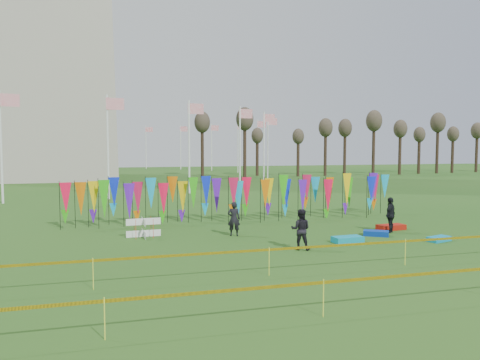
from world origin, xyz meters
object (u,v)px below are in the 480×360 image
object	(u,v)px
person_mid	(301,229)
kite_bag_red	(391,227)
person_left	(234,219)
box_kite	(144,228)
kite_bag_blue	(376,233)
kite_bag_teal	(439,239)
kite_bag_turquoise	(348,239)
person_right	(390,215)

from	to	relation	value
person_mid	kite_bag_red	bearing A→B (deg)	-125.78
kite_bag_red	person_mid	bearing A→B (deg)	-153.85
person_left	person_mid	size ratio (longest dim) A/B	0.97
box_kite	kite_bag_blue	xyz separation A→B (m)	(10.10, -2.51, -0.31)
person_mid	kite_bag_teal	size ratio (longest dim) A/B	1.50
kite_bag_turquoise	kite_bag_blue	world-z (taller)	kite_bag_turquoise
person_left	person_right	xyz separation A→B (m)	(7.25, -1.17, 0.06)
kite_bag_red	person_right	bearing A→B (deg)	-126.41
box_kite	kite_bag_teal	distance (m)	12.75
person_left	person_right	distance (m)	7.34
kite_bag_teal	kite_bag_turquoise	bearing A→B (deg)	167.75
box_kite	kite_bag_turquoise	bearing A→B (deg)	-23.19
person_left	kite_bag_blue	world-z (taller)	person_left
kite_bag_turquoise	person_left	bearing A→B (deg)	147.38
kite_bag_blue	kite_bag_red	size ratio (longest dim) A/B	0.81
person_right	person_mid	bearing A→B (deg)	-14.89
kite_bag_blue	kite_bag_teal	world-z (taller)	kite_bag_blue
kite_bag_red	kite_bag_teal	xyz separation A→B (m)	(0.32, -3.01, -0.02)
person_left	person_right	world-z (taller)	person_right
kite_bag_red	kite_bag_teal	world-z (taller)	kite_bag_red
person_mid	person_right	distance (m)	5.94
person_left	kite_bag_red	distance (m)	7.78
kite_bag_turquoise	kite_bag_red	bearing A→B (deg)	31.72
box_kite	kite_bag_blue	size ratio (longest dim) A/B	0.78
kite_bag_turquoise	kite_bag_teal	size ratio (longest dim) A/B	1.19
kite_bag_turquoise	kite_bag_blue	distance (m)	2.19
person_mid	kite_bag_blue	distance (m)	4.79
kite_bag_teal	kite_bag_blue	bearing A→B (deg)	136.07
box_kite	kite_bag_turquoise	size ratio (longest dim) A/B	0.68
person_mid	person_right	bearing A→B (deg)	-129.41
kite_bag_teal	person_right	bearing A→B (deg)	108.92
person_mid	person_right	size ratio (longest dim) A/B	0.96
person_right	kite_bag_blue	world-z (taller)	person_right
kite_bag_blue	kite_bag_turquoise	bearing A→B (deg)	-153.46
person_right	kite_bag_teal	bearing A→B (deg)	71.51
person_mid	person_right	xyz separation A→B (m)	(5.48, 2.27, 0.04)
box_kite	kite_bag_teal	xyz separation A→B (m)	(11.99, -4.32, -0.33)
person_mid	kite_bag_turquoise	bearing A→B (deg)	-134.80
person_mid	kite_bag_turquoise	xyz separation A→B (m)	(2.45, 0.75, -0.67)
person_mid	kite_bag_red	size ratio (longest dim) A/B	1.17
person_left	person_mid	xyz separation A→B (m)	(1.76, -3.45, 0.02)
kite_bag_turquoise	kite_bag_red	size ratio (longest dim) A/B	0.93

